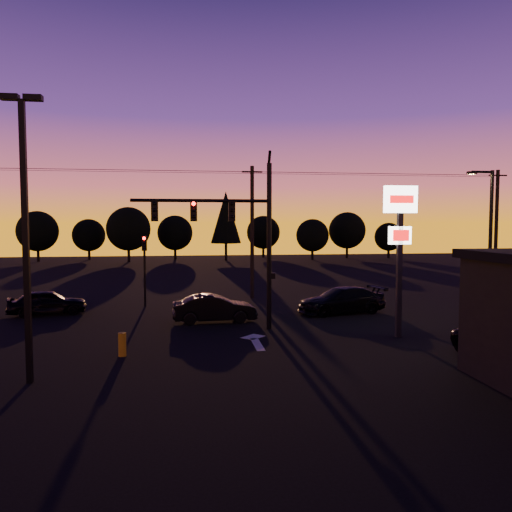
{
  "coord_description": "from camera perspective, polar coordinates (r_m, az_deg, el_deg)",
  "views": [
    {
      "loc": [
        -2.47,
        -19.65,
        5.15
      ],
      "look_at": [
        1.0,
        5.0,
        3.5
      ],
      "focal_mm": 35.0,
      "sensor_mm": 36.0,
      "label": 1
    }
  ],
  "objects": [
    {
      "name": "parking_lot_light",
      "position": [
        17.39,
        -24.89,
        3.83
      ],
      "size": [
        1.25,
        0.3,
        9.14
      ],
      "color": "black",
      "rests_on": "ground"
    },
    {
      "name": "tree_2",
      "position": [
        68.07,
        -14.38,
        3.02
      ],
      "size": [
        5.77,
        5.78,
        7.26
      ],
      "color": "black",
      "rests_on": "ground"
    },
    {
      "name": "power_wires",
      "position": [
        34.12,
        -0.45,
        9.54
      ],
      "size": [
        36.0,
        1.22,
        0.07
      ],
      "color": "black",
      "rests_on": "ground"
    },
    {
      "name": "streetlight",
      "position": [
        30.02,
        25.07,
        2.04
      ],
      "size": [
        1.55,
        0.35,
        8.0
      ],
      "color": "black",
      "rests_on": "ground"
    },
    {
      "name": "car_right",
      "position": [
        29.02,
        9.73,
        -4.99
      ],
      "size": [
        5.45,
        3.08,
        1.49
      ],
      "primitive_type": "imported",
      "rotation": [
        0.0,
        0.0,
        -1.37
      ],
      "color": "black",
      "rests_on": "ground"
    },
    {
      "name": "utility_pole_2",
      "position": [
        40.46,
        25.75,
        2.63
      ],
      "size": [
        1.4,
        0.26,
        9.0
      ],
      "color": "black",
      "rests_on": "ground"
    },
    {
      "name": "car_left",
      "position": [
        30.48,
        -22.74,
        -4.88
      ],
      "size": [
        4.45,
        2.56,
        1.43
      ],
      "primitive_type": "imported",
      "rotation": [
        0.0,
        0.0,
        1.79
      ],
      "color": "black",
      "rests_on": "ground"
    },
    {
      "name": "secondary_signal",
      "position": [
        31.32,
        -12.62,
        -0.49
      ],
      "size": [
        0.3,
        0.31,
        4.35
      ],
      "color": "black",
      "rests_on": "ground"
    },
    {
      "name": "traffic_signal_mast",
      "position": [
        23.76,
        -2.29,
        3.27
      ],
      "size": [
        6.79,
        0.52,
        8.58
      ],
      "color": "black",
      "rests_on": "ground"
    },
    {
      "name": "tree_8",
      "position": [
        75.65,
        14.93,
        2.13
      ],
      "size": [
        4.12,
        4.12,
        5.19
      ],
      "color": "black",
      "rests_on": "ground"
    },
    {
      "name": "tree_4",
      "position": [
        68.87,
        -3.46,
        4.43
      ],
      "size": [
        4.18,
        4.18,
        9.5
      ],
      "color": "black",
      "rests_on": "ground"
    },
    {
      "name": "tree_7",
      "position": [
        74.45,
        10.38,
        2.89
      ],
      "size": [
        5.36,
        5.36,
        6.74
      ],
      "color": "black",
      "rests_on": "ground"
    },
    {
      "name": "pylon_sign",
      "position": [
        23.17,
        16.13,
        3.06
      ],
      "size": [
        1.5,
        0.28,
        6.8
      ],
      "color": "black",
      "rests_on": "ground"
    },
    {
      "name": "tree_1",
      "position": [
        73.92,
        -18.57,
        2.27
      ],
      "size": [
        4.54,
        4.54,
        5.71
      ],
      "color": "black",
      "rests_on": "ground"
    },
    {
      "name": "ground",
      "position": [
        20.46,
        -0.84,
        -10.79
      ],
      "size": [
        120.0,
        120.0,
        0.0
      ],
      "primitive_type": "plane",
      "color": "black",
      "rests_on": "ground"
    },
    {
      "name": "tree_5",
      "position": [
        74.55,
        0.84,
        2.72
      ],
      "size": [
        4.95,
        4.95,
        6.22
      ],
      "color": "black",
      "rests_on": "ground"
    },
    {
      "name": "tree_6",
      "position": [
        69.89,
        6.47,
        2.36
      ],
      "size": [
        4.54,
        4.54,
        5.71
      ],
      "color": "black",
      "rests_on": "ground"
    },
    {
      "name": "bollard",
      "position": [
        20.25,
        -15.04,
        -9.74
      ],
      "size": [
        0.3,
        0.3,
        0.91
      ],
      "primitive_type": "cylinder",
      "color": "#BC900F",
      "rests_on": "ground"
    },
    {
      "name": "tree_0",
      "position": [
        72.34,
        -23.7,
        2.61
      ],
      "size": [
        5.36,
        5.36,
        6.74
      ],
      "color": "black",
      "rests_on": "ground"
    },
    {
      "name": "car_mid",
      "position": [
        26.17,
        -4.77,
        -5.98
      ],
      "size": [
        4.4,
        1.74,
        1.43
      ],
      "primitive_type": "imported",
      "rotation": [
        0.0,
        0.0,
        1.62
      ],
      "color": "black",
      "rests_on": "ground"
    },
    {
      "name": "tree_3",
      "position": [
        71.68,
        -9.24,
        2.62
      ],
      "size": [
        4.95,
        4.95,
        6.22
      ],
      "color": "black",
      "rests_on": "ground"
    },
    {
      "name": "lane_arrow",
      "position": [
        22.13,
        -0.08,
        -9.65
      ],
      "size": [
        1.2,
        3.1,
        0.01
      ],
      "color": "beige",
      "rests_on": "ground"
    },
    {
      "name": "utility_pole_1",
      "position": [
        33.95,
        -0.45,
        2.85
      ],
      "size": [
        1.4,
        0.26,
        9.0
      ],
      "color": "black",
      "rests_on": "ground"
    }
  ]
}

